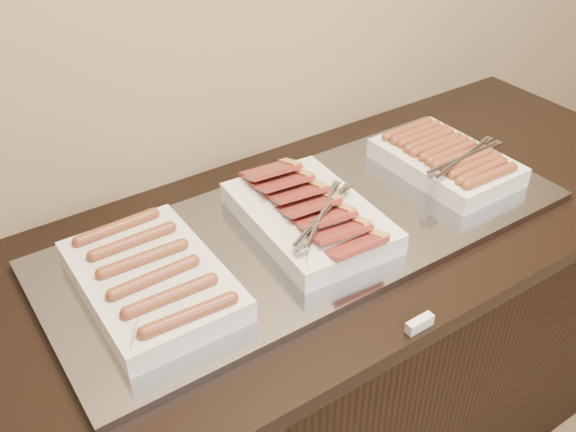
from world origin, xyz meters
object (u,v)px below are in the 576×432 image
(dish_left, at_px, (151,279))
(dish_right, at_px, (447,159))
(counter, at_px, (307,366))
(dish_center, at_px, (310,215))
(warming_tray, at_px, (312,228))

(dish_left, distance_m, dish_right, 0.80)
(counter, distance_m, dish_left, 0.63)
(dish_left, height_order, dish_center, dish_center)
(dish_center, bearing_deg, warming_tray, 25.35)
(counter, height_order, dish_center, dish_center)
(dish_left, bearing_deg, dish_right, 0.22)
(warming_tray, xyz_separation_m, dish_left, (-0.39, -0.00, 0.04))
(counter, height_order, warming_tray, warming_tray)
(dish_right, bearing_deg, warming_tray, 179.06)
(dish_left, relative_size, dish_center, 0.94)
(dish_left, bearing_deg, warming_tray, 0.50)
(warming_tray, distance_m, dish_left, 0.39)
(counter, bearing_deg, dish_left, -180.00)
(warming_tray, bearing_deg, dish_right, -0.55)
(counter, distance_m, warming_tray, 0.46)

